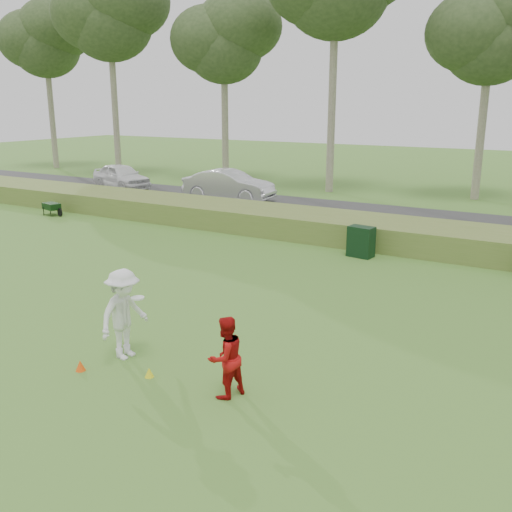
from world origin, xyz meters
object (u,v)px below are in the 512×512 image
Objects in this scene: player_white at (124,314)px; car_mid at (229,185)px; car_left at (121,176)px; player_red at (226,357)px; cone_orange at (80,366)px; cone_yellow at (149,372)px; utility_cabinet at (361,242)px.

car_mid is (-8.63, 17.38, -0.09)m from player_white.
car_left is (-16.53, 17.61, -0.15)m from player_white.
player_white is 1.25× the size of player_red.
cone_orange reaches higher than cone_yellow.
cone_yellow is at bearing -112.07° from player_white.
player_red is at bearing 11.44° from cone_orange.
player_white is 19.41m from car_mid.
car_left is at bearing 134.15° from cone_yellow.
player_white reaches higher than car_mid.
car_mid is (-9.64, 17.84, 0.77)m from cone_yellow.
utility_cabinet is (1.81, 11.08, 0.42)m from cone_orange.
utility_cabinet is (0.44, 10.61, 0.43)m from cone_yellow.
car_left is (-19.24, 17.92, 0.05)m from player_red.
car_mid is at bearing -129.14° from player_red.
cone_yellow is 0.18× the size of utility_cabinet.
car_left is at bearing -114.76° from player_red.
cone_orange is at bearing -60.35° from player_red.
car_left is 0.90× the size of car_mid.
player_white is at bearing -120.57° from car_left.
player_red is at bearing -152.08° from car_mid.
cone_orange is 20.12m from car_mid.
cone_yellow is at bearing -156.34° from car_mid.
cone_yellow is at bearing -66.99° from player_red.
player_red is 1.83m from cone_yellow.
player_white is 0.43× the size of car_left.
player_white reaches higher than utility_cabinet.
car_mid is at bearing 152.18° from utility_cabinet.
car_mid reaches higher than player_red.
car_mid is at bearing 114.30° from cone_orange.
player_white reaches higher than player_red.
utility_cabinet is (-1.26, 10.46, -0.23)m from player_red.
player_red is at bearing 4.80° from cone_yellow.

